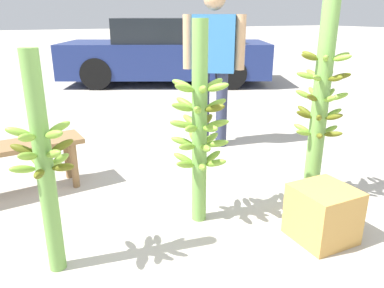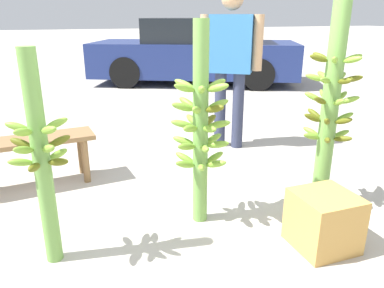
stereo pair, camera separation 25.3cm
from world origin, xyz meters
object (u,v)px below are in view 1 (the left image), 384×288
(vendor_person, at_px, (214,56))
(banana_stalk_left, at_px, (44,164))
(banana_stalk_center, at_px, (199,126))
(produce_crate, at_px, (323,214))
(banana_stalk_right, at_px, (320,104))
(market_bench, at_px, (12,154))
(parked_car, at_px, (168,52))

(vendor_person, bearing_deg, banana_stalk_left, 73.13)
(banana_stalk_center, relative_size, produce_crate, 3.85)
(banana_stalk_right, height_order, market_bench, banana_stalk_right)
(banana_stalk_center, bearing_deg, vendor_person, 57.68)
(banana_stalk_center, height_order, parked_car, banana_stalk_center)
(banana_stalk_center, xyz_separation_m, market_bench, (-1.19, 1.04, -0.36))
(produce_crate, bearing_deg, vendor_person, 82.34)
(market_bench, distance_m, parked_car, 5.59)
(market_bench, height_order, parked_car, parked_car)
(banana_stalk_right, bearing_deg, produce_crate, -126.31)
(market_bench, xyz_separation_m, produce_crate, (1.82, -1.63, -0.18))
(vendor_person, bearing_deg, banana_stalk_right, 127.53)
(market_bench, bearing_deg, banana_stalk_center, -46.64)
(banana_stalk_left, height_order, parked_car, parked_car)
(banana_stalk_right, bearing_deg, parked_car, 79.15)
(market_bench, bearing_deg, vendor_person, 4.68)
(banana_stalk_right, xyz_separation_m, market_bench, (-2.18, 1.14, -0.44))
(banana_stalk_left, xyz_separation_m, parked_car, (3.10, 5.70, -0.00))
(market_bench, distance_m, produce_crate, 2.45)
(produce_crate, bearing_deg, banana_stalk_right, 53.69)
(banana_stalk_right, relative_size, vendor_person, 0.91)
(banana_stalk_center, height_order, produce_crate, banana_stalk_center)
(produce_crate, bearing_deg, banana_stalk_left, 164.62)
(banana_stalk_left, height_order, produce_crate, banana_stalk_left)
(produce_crate, bearing_deg, banana_stalk_center, 136.59)
(banana_stalk_right, height_order, parked_car, banana_stalk_right)
(banana_stalk_left, xyz_separation_m, market_bench, (-0.17, 1.18, -0.31))
(banana_stalk_center, bearing_deg, banana_stalk_right, -5.86)
(market_bench, bearing_deg, produce_crate, -47.48)
(banana_stalk_right, distance_m, parked_car, 5.77)
(banana_stalk_left, xyz_separation_m, banana_stalk_center, (1.02, 0.14, 0.05))
(banana_stalk_center, distance_m, vendor_person, 1.70)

